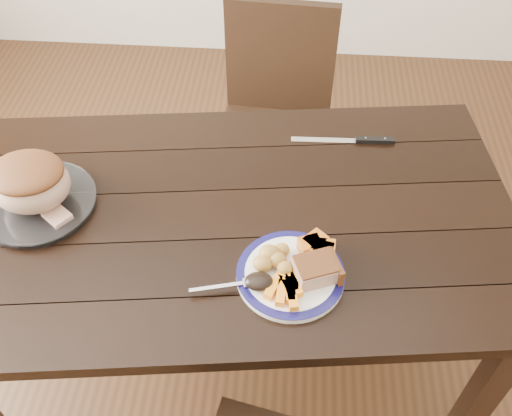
# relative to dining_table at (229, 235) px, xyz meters

# --- Properties ---
(ground) EXTENTS (4.00, 4.00, 0.00)m
(ground) POSITION_rel_dining_table_xyz_m (0.00, 0.00, -0.66)
(ground) COLOR #472B16
(ground) RESTS_ON ground
(dining_table) EXTENTS (1.70, 1.09, 0.75)m
(dining_table) POSITION_rel_dining_table_xyz_m (0.00, 0.00, 0.00)
(dining_table) COLOR black
(dining_table) RESTS_ON ground
(chair_far) EXTENTS (0.45, 0.46, 0.93)m
(chair_far) POSITION_rel_dining_table_xyz_m (0.10, 0.74, -0.13)
(chair_far) COLOR black
(chair_far) RESTS_ON ground
(dinner_plate) EXTENTS (0.27, 0.27, 0.02)m
(dinner_plate) POSITION_rel_dining_table_xyz_m (0.18, -0.20, 0.10)
(dinner_plate) COLOR white
(dinner_plate) RESTS_ON dining_table
(plate_rim) EXTENTS (0.27, 0.27, 0.02)m
(plate_rim) POSITION_rel_dining_table_xyz_m (0.18, -0.20, 0.11)
(plate_rim) COLOR #110E48
(plate_rim) RESTS_ON dinner_plate
(serving_platter) EXTENTS (0.31, 0.31, 0.02)m
(serving_platter) POSITION_rel_dining_table_xyz_m (-0.53, -0.01, 0.10)
(serving_platter) COLOR white
(serving_platter) RESTS_ON dining_table
(pork_slice) EXTENTS (0.13, 0.11, 0.05)m
(pork_slice) POSITION_rel_dining_table_xyz_m (0.24, -0.21, 0.14)
(pork_slice) COLOR tan
(pork_slice) RESTS_ON dinner_plate
(roasted_potatoes) EXTENTS (0.10, 0.10, 0.05)m
(roasted_potatoes) POSITION_rel_dining_table_xyz_m (0.13, -0.18, 0.13)
(roasted_potatoes) COLOR gold
(roasted_potatoes) RESTS_ON dinner_plate
(carrot_batons) EXTENTS (0.10, 0.12, 0.02)m
(carrot_batons) POSITION_rel_dining_table_xyz_m (0.17, -0.25, 0.12)
(carrot_batons) COLOR orange
(carrot_batons) RESTS_ON dinner_plate
(pumpkin_wedges) EXTENTS (0.10, 0.09, 0.04)m
(pumpkin_wedges) POSITION_rel_dining_table_xyz_m (0.25, -0.13, 0.13)
(pumpkin_wedges) COLOR orange
(pumpkin_wedges) RESTS_ON dinner_plate
(dark_mushroom) EXTENTS (0.07, 0.05, 0.03)m
(dark_mushroom) POSITION_rel_dining_table_xyz_m (0.10, -0.25, 0.13)
(dark_mushroom) COLOR black
(dark_mushroom) RESTS_ON dinner_plate
(fork) EXTENTS (0.18, 0.06, 0.00)m
(fork) POSITION_rel_dining_table_xyz_m (0.04, -0.25, 0.11)
(fork) COLOR silver
(fork) RESTS_ON dinner_plate
(roast_joint) EXTENTS (0.21, 0.19, 0.14)m
(roast_joint) POSITION_rel_dining_table_xyz_m (-0.53, -0.01, 0.18)
(roast_joint) COLOR tan
(roast_joint) RESTS_ON serving_platter
(cut_slice) EXTENTS (0.09, 0.09, 0.02)m
(cut_slice) POSITION_rel_dining_table_xyz_m (-0.45, -0.07, 0.12)
(cut_slice) COLOR tan
(cut_slice) RESTS_ON serving_platter
(carving_knife) EXTENTS (0.32, 0.03, 0.01)m
(carving_knife) POSITION_rel_dining_table_xyz_m (0.38, 0.33, 0.10)
(carving_knife) COLOR silver
(carving_knife) RESTS_ON dining_table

